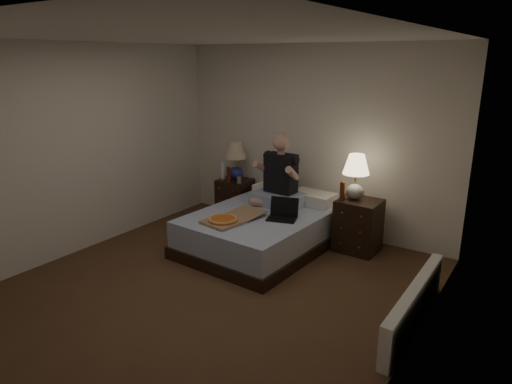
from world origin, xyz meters
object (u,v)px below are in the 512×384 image
Objects in this scene: bed at (261,230)px; lamp_right at (356,177)px; water_bottle at (223,171)px; nightstand_right at (358,226)px; person at (279,170)px; lamp_left at (236,161)px; beer_bottle_left at (229,175)px; beer_bottle_right at (342,191)px; pizza_box at (223,220)px; radiator at (414,306)px; nightstand_left at (235,199)px; soda_can at (239,180)px; laptop at (282,210)px.

lamp_right is (0.96, 0.61, 0.70)m from bed.
water_bottle is at bearing 151.97° from bed.
bed is 3.32× the size of lamp_right.
person is (-1.03, -0.21, 0.60)m from nightstand_right.
person is (-0.95, -0.22, -0.00)m from lamp_right.
beer_bottle_left is at bearing -84.49° from lamp_left.
lamp_left is at bearing 162.81° from person.
lamp_left is (-0.94, 0.75, 0.64)m from bed.
lamp_left is 2.43× the size of beer_bottle_right.
water_bottle is 1.57m from pizza_box.
bed reaches higher than radiator.
nightstand_left is at bearing 164.08° from person.
beer_bottle_right reaches higher than nightstand_left.
nightstand_right is 1.69m from radiator.
beer_bottle_right reaches higher than pizza_box.
nightstand_right reaches higher than nightstand_left.
lamp_left reaches higher than soda_can.
water_bottle is at bearing 137.50° from pizza_box.
beer_bottle_right is (1.80, -0.25, 0.47)m from nightstand_left.
beer_bottle_left is at bearing 174.07° from person.
radiator is (3.03, -1.46, -0.67)m from lamp_left.
laptop reaches higher than pizza_box.
nightstand_left is 1.06× the size of lamp_left.
lamp_right is 0.98m from laptop.
soda_can is 1.63m from beer_bottle_right.
person is (-0.85, -0.09, 0.16)m from beer_bottle_right.
lamp_right is at bearing 30.76° from laptop.
person is 1.22× the size of pizza_box.
soda_can is 0.11× the size of person.
pizza_box is at bearing -102.96° from bed.
water_bottle is 0.23m from beer_bottle_left.
laptop reaches higher than bed.
lamp_right is 5.60× the size of soda_can.
nightstand_left is 0.46m from water_bottle.
laptop is (1.26, -0.61, -0.12)m from beer_bottle_left.
pizza_box is (0.78, -1.32, -0.37)m from lamp_left.
water_bottle is (-0.17, -0.06, 0.42)m from nightstand_left.
radiator is (2.08, -1.10, -0.73)m from person.
lamp_left reaches higher than nightstand_left.
nightstand_left is at bearing 154.68° from radiator.
nightstand_left is 5.92× the size of soda_can.
water_bottle is (-2.15, 0.07, 0.39)m from nightstand_right.
laptop is (-0.62, -0.68, -0.35)m from lamp_right.
radiator is at bearing -36.82° from laptop.
beer_bottle_right is at bearing 9.49° from person.
person is at bearing -14.81° from soda_can.
bed is at bearing -150.60° from beer_bottle_right.
pizza_box is (-1.02, -1.05, -0.26)m from beer_bottle_right.
laptop is at bearing -132.57° from lamp_right.
water_bottle is (-1.11, 0.67, 0.48)m from bed.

